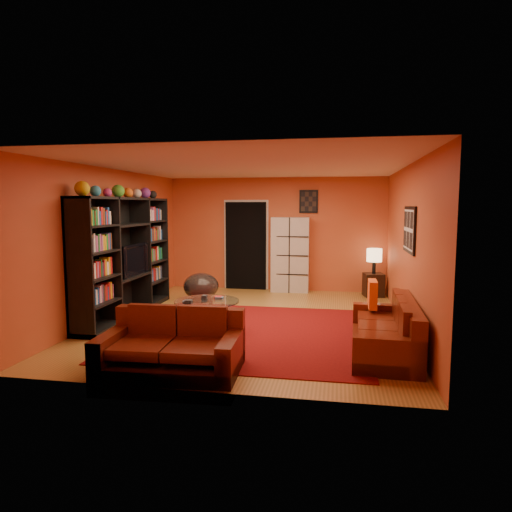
% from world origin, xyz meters
% --- Properties ---
extents(floor, '(6.00, 6.00, 0.00)m').
position_xyz_m(floor, '(0.00, 0.00, 0.00)').
color(floor, olive).
rests_on(floor, ground).
extents(ceiling, '(6.00, 6.00, 0.00)m').
position_xyz_m(ceiling, '(0.00, 0.00, 2.60)').
color(ceiling, white).
rests_on(ceiling, wall_back).
extents(wall_back, '(6.00, 0.00, 6.00)m').
position_xyz_m(wall_back, '(0.00, 3.00, 1.30)').
color(wall_back, '#BA4B28').
rests_on(wall_back, floor).
extents(wall_front, '(6.00, 0.00, 6.00)m').
position_xyz_m(wall_front, '(0.00, -3.00, 1.30)').
color(wall_front, '#BA4B28').
rests_on(wall_front, floor).
extents(wall_left, '(0.00, 6.00, 6.00)m').
position_xyz_m(wall_left, '(-2.50, 0.00, 1.30)').
color(wall_left, '#BA4B28').
rests_on(wall_left, floor).
extents(wall_right, '(0.00, 6.00, 6.00)m').
position_xyz_m(wall_right, '(2.50, 0.00, 1.30)').
color(wall_right, '#BA4B28').
rests_on(wall_right, floor).
extents(rug, '(3.60, 3.60, 0.01)m').
position_xyz_m(rug, '(0.10, -0.70, 0.01)').
color(rug, '#56090B').
rests_on(rug, floor).
extents(doorway, '(0.95, 0.10, 2.04)m').
position_xyz_m(doorway, '(-0.70, 2.96, 1.02)').
color(doorway, black).
rests_on(doorway, floor).
extents(wall_art_right, '(0.03, 1.00, 0.70)m').
position_xyz_m(wall_art_right, '(2.48, -0.30, 1.60)').
color(wall_art_right, black).
rests_on(wall_art_right, wall_right).
extents(wall_art_back, '(0.42, 0.03, 0.52)m').
position_xyz_m(wall_art_back, '(0.75, 2.98, 2.05)').
color(wall_art_back, black).
rests_on(wall_art_back, wall_back).
extents(entertainment_unit, '(0.45, 3.00, 2.10)m').
position_xyz_m(entertainment_unit, '(-2.27, 0.00, 1.05)').
color(entertainment_unit, black).
rests_on(entertainment_unit, floor).
extents(tv, '(0.97, 0.13, 0.56)m').
position_xyz_m(tv, '(-2.23, 0.08, 1.00)').
color(tv, black).
rests_on(tv, entertainment_unit).
extents(sofa, '(0.89, 2.02, 0.85)m').
position_xyz_m(sofa, '(2.13, -1.30, 0.29)').
color(sofa, '#4C140A').
rests_on(sofa, rug).
extents(loveseat, '(1.67, 1.05, 0.85)m').
position_xyz_m(loveseat, '(-0.50, -2.41, 0.28)').
color(loveseat, '#4C140A').
rests_on(loveseat, rug).
extents(throw_pillow, '(0.12, 0.42, 0.42)m').
position_xyz_m(throw_pillow, '(1.95, -0.49, 0.63)').
color(throw_pillow, '#FD5B1C').
rests_on(throw_pillow, sofa).
extents(coffee_table, '(1.00, 1.00, 0.50)m').
position_xyz_m(coffee_table, '(-0.55, -0.82, 0.46)').
color(coffee_table, silver).
rests_on(coffee_table, floor).
extents(storage_cabinet, '(0.86, 0.41, 1.70)m').
position_xyz_m(storage_cabinet, '(0.36, 2.80, 0.85)').
color(storage_cabinet, '#BAB3AB').
rests_on(storage_cabinet, floor).
extents(bowl_chair, '(0.72, 0.72, 0.59)m').
position_xyz_m(bowl_chair, '(-1.32, 1.38, 0.31)').
color(bowl_chair, black).
rests_on(bowl_chair, floor).
extents(side_table, '(0.47, 0.47, 0.50)m').
position_xyz_m(side_table, '(2.20, 2.57, 0.25)').
color(side_table, black).
rests_on(side_table, floor).
extents(table_lamp, '(0.32, 0.32, 0.54)m').
position_xyz_m(table_lamp, '(2.20, 2.57, 0.88)').
color(table_lamp, black).
rests_on(table_lamp, side_table).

